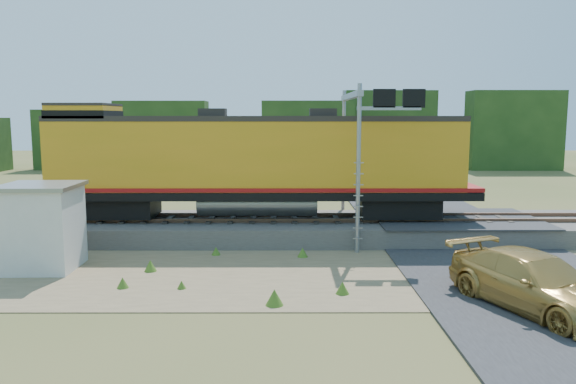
{
  "coord_description": "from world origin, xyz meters",
  "views": [
    {
      "loc": [
        -0.34,
        -17.9,
        5.2
      ],
      "look_at": [
        -0.29,
        3.0,
        2.4
      ],
      "focal_mm": 35.0,
      "sensor_mm": 36.0,
      "label": 1
    }
  ],
  "objects_px": {
    "shed": "(42,227)",
    "signal_gantry": "(360,125)",
    "locomotive": "(251,161)",
    "car": "(535,283)"
  },
  "relations": [
    {
      "from": "shed",
      "to": "signal_gantry",
      "type": "relative_size",
      "value": 0.46
    },
    {
      "from": "locomotive",
      "to": "car",
      "type": "height_order",
      "value": "locomotive"
    },
    {
      "from": "locomotive",
      "to": "car",
      "type": "xyz_separation_m",
      "value": [
        8.24,
        -9.26,
        -2.56
      ]
    },
    {
      "from": "signal_gantry",
      "to": "car",
      "type": "distance_m",
      "value": 10.22
    },
    {
      "from": "shed",
      "to": "car",
      "type": "bearing_deg",
      "value": -16.73
    },
    {
      "from": "locomotive",
      "to": "signal_gantry",
      "type": "height_order",
      "value": "signal_gantry"
    },
    {
      "from": "shed",
      "to": "locomotive",
      "type": "bearing_deg",
      "value": 35.49
    },
    {
      "from": "shed",
      "to": "car",
      "type": "relative_size",
      "value": 0.56
    },
    {
      "from": "locomotive",
      "to": "car",
      "type": "relative_size",
      "value": 3.51
    },
    {
      "from": "signal_gantry",
      "to": "shed",
      "type": "bearing_deg",
      "value": -158.61
    }
  ]
}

